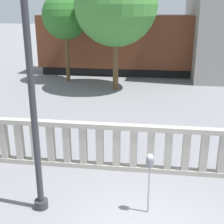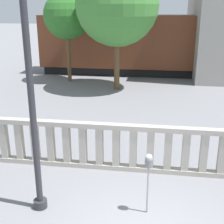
% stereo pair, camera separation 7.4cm
% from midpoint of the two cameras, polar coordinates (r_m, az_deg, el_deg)
% --- Properties ---
extents(balustrade, '(16.11, 0.24, 1.39)m').
position_cam_midpoint_polar(balustrade, '(8.83, 6.86, -6.76)').
color(balustrade, '#ADA599').
rests_on(balustrade, ground).
extents(lamppost, '(0.37, 0.37, 6.14)m').
position_cam_midpoint_polar(lamppost, '(6.50, -15.29, 9.64)').
color(lamppost, '#2D2D33').
rests_on(lamppost, ground).
extents(parking_meter, '(0.17, 0.17, 1.47)m').
position_cam_midpoint_polar(parking_meter, '(6.92, 6.64, -9.75)').
color(parking_meter, '#99999E').
rests_on(parking_meter, ground).
extents(train_near, '(19.03, 2.87, 4.54)m').
position_cam_midpoint_polar(train_near, '(21.88, 12.72, 11.98)').
color(train_near, black).
rests_on(train_near, ground).
extents(tree_left, '(2.81, 2.81, 5.37)m').
position_cam_midpoint_polar(tree_left, '(19.50, -8.59, 16.98)').
color(tree_left, brown).
rests_on(tree_left, ground).
extents(tree_right, '(4.41, 4.41, 6.79)m').
position_cam_midpoint_polar(tree_right, '(17.25, 0.57, 19.08)').
color(tree_right, brown).
rests_on(tree_right, ground).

